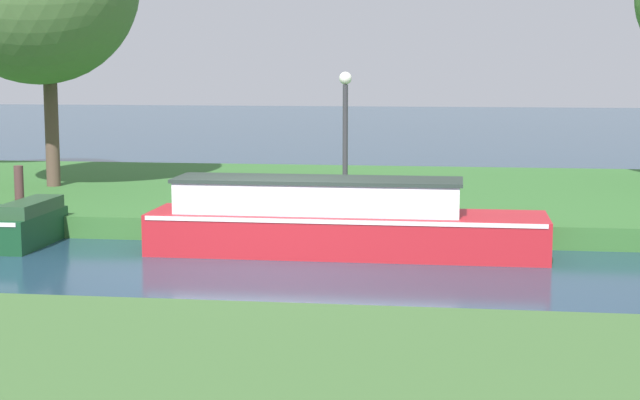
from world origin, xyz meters
The scene contains 5 objects.
ground_plane centered at (0.00, 0.00, 0.00)m, with size 120.00×120.00×0.00m, color #1E3A4F.
riverbank_far centered at (0.00, 7.00, 0.20)m, with size 72.00×10.00×0.40m, color #356A2F.
red_cruiser centered at (1.00, 1.20, 0.55)m, with size 6.60×1.52×1.27m.
lamp_post centered at (0.83, 3.69, 2.06)m, with size 0.24×0.24×2.61m.
mooring_post_far centered at (-5.22, 2.58, 0.83)m, with size 0.17×0.17×0.86m, color #4E3330.
Camera 1 is at (2.99, -15.27, 3.15)m, focal length 56.54 mm.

